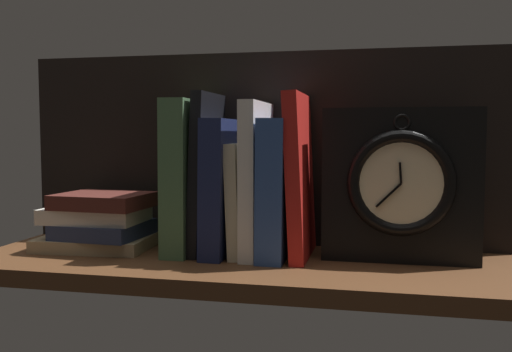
# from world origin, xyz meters

# --- Properties ---
(ground_plane) EXTENTS (0.83, 0.27, 0.03)m
(ground_plane) POSITION_xyz_m (0.00, 0.00, -0.01)
(ground_plane) COLOR #4C2D19
(back_panel) EXTENTS (0.83, 0.01, 0.32)m
(back_panel) POSITION_xyz_m (0.00, 0.13, 0.16)
(back_panel) COLOR black
(back_panel) RESTS_ON ground_plane
(book_green_romantic) EXTENTS (0.04, 0.15, 0.24)m
(book_green_romantic) POSITION_xyz_m (-0.10, 0.04, 0.12)
(book_green_romantic) COLOR #476B44
(book_green_romantic) RESTS_ON ground_plane
(book_black_skeptic) EXTENTS (0.03, 0.13, 0.25)m
(book_black_skeptic) POSITION_xyz_m (-0.07, 0.04, 0.13)
(book_black_skeptic) COLOR black
(book_black_skeptic) RESTS_ON ground_plane
(book_navy_bierce) EXTENTS (0.04, 0.16, 0.21)m
(book_navy_bierce) POSITION_xyz_m (-0.04, 0.04, 0.10)
(book_navy_bierce) COLOR #192147
(book_navy_bierce) RESTS_ON ground_plane
(book_cream_twain) EXTENTS (0.02, 0.13, 0.17)m
(book_cream_twain) POSITION_xyz_m (-0.01, 0.04, 0.09)
(book_cream_twain) COLOR beige
(book_cream_twain) RESTS_ON ground_plane
(book_white_catcher) EXTENTS (0.02, 0.15, 0.24)m
(book_white_catcher) POSITION_xyz_m (0.01, 0.04, 0.12)
(book_white_catcher) COLOR silver
(book_white_catcher) RESTS_ON ground_plane
(book_blue_modern) EXTENTS (0.04, 0.16, 0.21)m
(book_blue_modern) POSITION_xyz_m (0.05, 0.04, 0.10)
(book_blue_modern) COLOR #2D4C8E
(book_blue_modern) RESTS_ON ground_plane
(book_red_requiem) EXTENTS (0.03, 0.15, 0.25)m
(book_red_requiem) POSITION_xyz_m (0.08, 0.04, 0.12)
(book_red_requiem) COLOR red
(book_red_requiem) RESTS_ON ground_plane
(framed_clock) EXTENTS (0.23, 0.08, 0.23)m
(framed_clock) POSITION_xyz_m (0.23, 0.04, 0.11)
(framed_clock) COLOR black
(framed_clock) RESTS_ON ground_plane
(book_stack_side) EXTENTS (0.18, 0.13, 0.09)m
(book_stack_side) POSITION_xyz_m (-0.24, 0.02, 0.04)
(book_stack_side) COLOR #9E8966
(book_stack_side) RESTS_ON ground_plane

